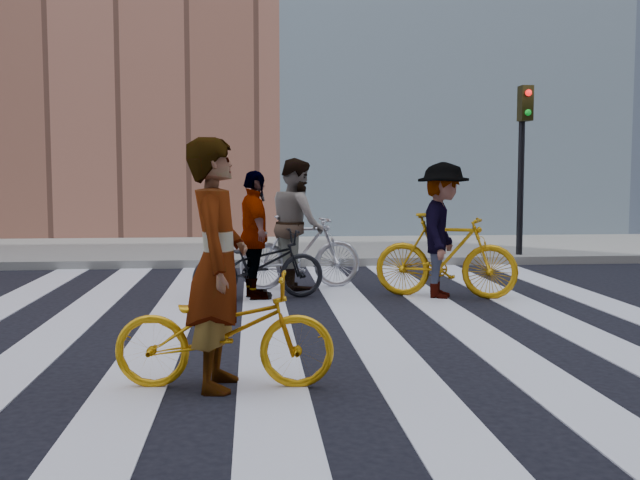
{
  "coord_description": "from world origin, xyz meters",
  "views": [
    {
      "loc": [
        -0.7,
        -8.44,
        1.66
      ],
      "look_at": [
        0.1,
        0.3,
        0.9
      ],
      "focal_mm": 42.0,
      "sensor_mm": 36.0,
      "label": 1
    }
  ],
  "objects": [
    {
      "name": "rider_left",
      "position": [
        -0.97,
        -2.64,
        0.98
      ],
      "size": [
        0.53,
        0.75,
        1.95
      ],
      "primitive_type": "imported",
      "rotation": [
        0.0,
        0.0,
        1.48
      ],
      "color": "slate",
      "rests_on": "ground"
    },
    {
      "name": "ground",
      "position": [
        0.0,
        0.0,
        0.0
      ],
      "size": [
        100.0,
        100.0,
        0.0
      ],
      "primitive_type": "plane",
      "color": "black",
      "rests_on": "ground"
    },
    {
      "name": "zebra_crosswalk",
      "position": [
        0.0,
        0.0,
        0.01
      ],
      "size": [
        8.25,
        10.0,
        0.01
      ],
      "color": "silver",
      "rests_on": "ground"
    },
    {
      "name": "rider_rear",
      "position": [
        -0.66,
        1.55,
        0.86
      ],
      "size": [
        0.62,
        1.08,
        1.73
      ],
      "primitive_type": "imported",
      "rotation": [
        0.0,
        0.0,
        1.77
      ],
      "color": "slate",
      "rests_on": "ground"
    },
    {
      "name": "bike_silver_mid",
      "position": [
        0.01,
        2.43,
        0.55
      ],
      "size": [
        1.88,
        0.84,
        1.09
      ],
      "primitive_type": "imported",
      "rotation": [
        0.0,
        0.0,
        1.75
      ],
      "color": "#B8BAC3",
      "rests_on": "ground"
    },
    {
      "name": "rider_right",
      "position": [
        1.87,
        1.45,
        0.92
      ],
      "size": [
        1.05,
        1.35,
        1.84
      ],
      "primitive_type": "imported",
      "rotation": [
        0.0,
        0.0,
        1.22
      ],
      "color": "slate",
      "rests_on": "ground"
    },
    {
      "name": "sidewalk_far",
      "position": [
        0.0,
        7.5,
        0.07
      ],
      "size": [
        100.0,
        5.0,
        0.15
      ],
      "primitive_type": "cube",
      "color": "gray",
      "rests_on": "ground"
    },
    {
      "name": "bike_yellow_left",
      "position": [
        -0.92,
        -2.64,
        0.45
      ],
      "size": [
        1.76,
        0.74,
        0.9
      ],
      "primitive_type": "imported",
      "rotation": [
        0.0,
        0.0,
        1.48
      ],
      "color": "orange",
      "rests_on": "ground"
    },
    {
      "name": "traffic_signal",
      "position": [
        4.4,
        5.32,
        2.28
      ],
      "size": [
        0.22,
        0.42,
        3.33
      ],
      "color": "black",
      "rests_on": "ground"
    },
    {
      "name": "bike_dark_rear",
      "position": [
        -0.61,
        1.55,
        0.47
      ],
      "size": [
        1.87,
        0.97,
        0.94
      ],
      "primitive_type": "imported",
      "rotation": [
        0.0,
        0.0,
        1.77
      ],
      "color": "black",
      "rests_on": "ground"
    },
    {
      "name": "bike_yellow_right",
      "position": [
        1.92,
        1.45,
        0.58
      ],
      "size": [
        1.99,
        1.17,
        1.15
      ],
      "primitive_type": "imported",
      "rotation": [
        0.0,
        0.0,
        1.22
      ],
      "color": "#CB8A0B",
      "rests_on": "ground"
    },
    {
      "name": "rider_mid",
      "position": [
        -0.04,
        2.43,
        0.96
      ],
      "size": [
        0.88,
        1.05,
        1.91
      ],
      "primitive_type": "imported",
      "rotation": [
        0.0,
        0.0,
        1.75
      ],
      "color": "slate",
      "rests_on": "ground"
    }
  ]
}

